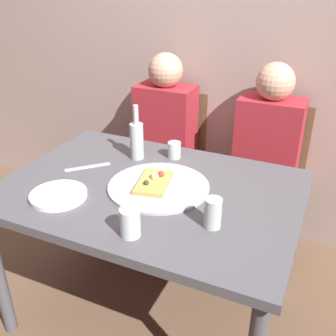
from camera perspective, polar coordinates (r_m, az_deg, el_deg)
ground_plane at (r=2.19m, az=-2.22°, el=-20.00°), size 8.00×8.00×0.00m
back_wall at (r=2.45m, az=8.39°, el=19.73°), size 6.00×0.10×2.60m
dining_table at (r=1.76m, az=-2.60°, el=-5.18°), size 1.30×0.92×0.75m
pizza_tray at (r=1.71m, az=-1.38°, el=-2.70°), size 0.45×0.45×0.01m
pizza_slice_last at (r=1.71m, az=-2.09°, el=-2.01°), size 0.17×0.24×0.05m
wine_bottle at (r=1.95m, az=-4.60°, el=4.19°), size 0.07×0.07×0.28m
tumbler_near at (r=1.44m, az=6.59°, el=-6.56°), size 0.07×0.07×0.12m
tumbler_far at (r=1.97m, az=0.93°, el=2.65°), size 0.07×0.07×0.08m
wine_glass at (r=1.40m, az=-5.57°, el=-7.93°), size 0.08×0.08×0.11m
plate_stack at (r=1.70m, az=-15.75°, el=-3.86°), size 0.24×0.24×0.02m
table_knife at (r=1.92m, az=-11.70°, el=0.15°), size 0.17×0.17×0.01m
chair_left at (r=2.63m, az=0.23°, el=2.59°), size 0.44×0.44×0.90m
chair_right at (r=2.46m, az=14.17°, el=-0.06°), size 0.44×0.44×0.90m
guest_in_sweater at (r=2.45m, az=-1.22°, el=3.98°), size 0.36×0.56×1.17m
guest_in_beanie at (r=2.27m, az=13.76°, el=1.23°), size 0.36×0.56×1.17m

